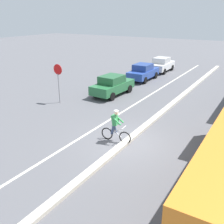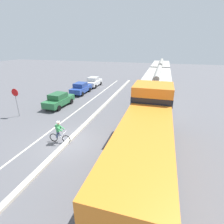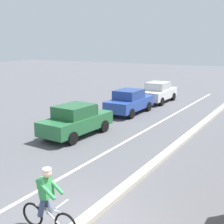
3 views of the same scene
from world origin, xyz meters
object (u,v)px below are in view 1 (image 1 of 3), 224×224
object	(u,v)px
parked_car_blue	(143,72)
stop_sign	(58,76)
parked_car_green	(113,85)
cyclist	(116,127)
parked_car_white	(162,65)

from	to	relation	value
parked_car_blue	stop_sign	xyz separation A→B (m)	(-2.27, -9.77, 1.21)
stop_sign	parked_car_green	bearing A→B (deg)	58.22
cyclist	stop_sign	size ratio (longest dim) A/B	0.60
parked_car_blue	cyclist	xyz separation A→B (m)	(4.53, -13.10, 0.00)
parked_car_blue	parked_car_white	bearing A→B (deg)	88.98
parked_car_blue	stop_sign	world-z (taller)	stop_sign
stop_sign	parked_car_white	bearing A→B (deg)	80.82
parked_car_blue	parked_car_white	xyz separation A→B (m)	(0.09, 4.82, 0.00)
parked_car_green	stop_sign	world-z (taller)	stop_sign
parked_car_white	stop_sign	xyz separation A→B (m)	(-2.36, -14.59, 1.21)
cyclist	stop_sign	world-z (taller)	stop_sign
parked_car_blue	stop_sign	bearing A→B (deg)	-103.09
parked_car_white	parked_car_green	bearing A→B (deg)	-90.14
cyclist	stop_sign	xyz separation A→B (m)	(-6.80, 3.33, 1.21)
parked_car_green	parked_car_blue	bearing A→B (deg)	90.57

